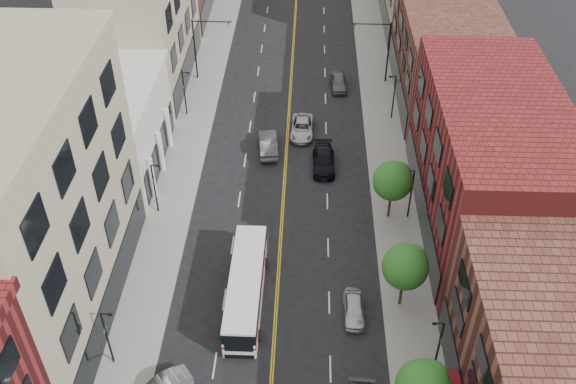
# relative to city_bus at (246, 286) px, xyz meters

# --- Properties ---
(sidewalk_left) EXTENTS (4.00, 110.00, 0.15)m
(sidewalk_left) POSITION_rel_city_bus_xyz_m (-7.73, 21.06, -1.55)
(sidewalk_left) COLOR gray
(sidewalk_left) RESTS_ON ground
(sidewalk_right) EXTENTS (4.00, 110.00, 0.15)m
(sidewalk_right) POSITION_rel_city_bus_xyz_m (12.27, 21.06, -1.55)
(sidewalk_right) COLOR gray
(sidewalk_right) RESTS_ON ground
(bldg_l_tanoffice) EXTENTS (10.00, 22.00, 18.00)m
(bldg_l_tanoffice) POSITION_rel_city_bus_xyz_m (-14.73, -0.94, 7.37)
(bldg_l_tanoffice) COLOR tan
(bldg_l_tanoffice) RESTS_ON ground
(bldg_l_white) EXTENTS (10.00, 14.00, 8.00)m
(bldg_l_white) POSITION_rel_city_bus_xyz_m (-14.73, 17.06, 2.37)
(bldg_l_white) COLOR silver
(bldg_l_white) RESTS_ON ground
(bldg_l_far_a) EXTENTS (10.00, 20.00, 18.00)m
(bldg_l_far_a) POSITION_rel_city_bus_xyz_m (-14.73, 34.06, 7.37)
(bldg_l_far_a) COLOR tan
(bldg_l_far_a) RESTS_ON ground
(bldg_r_mid) EXTENTS (10.00, 22.00, 12.00)m
(bldg_r_mid) POSITION_rel_city_bus_xyz_m (19.27, 10.06, 4.37)
(bldg_r_mid) COLOR maroon
(bldg_r_mid) RESTS_ON ground
(bldg_r_far_a) EXTENTS (10.00, 20.00, 10.00)m
(bldg_r_far_a) POSITION_rel_city_bus_xyz_m (19.27, 31.06, 3.37)
(bldg_r_far_a) COLOR #582C23
(bldg_r_far_a) RESTS_ON ground
(tree_r_2) EXTENTS (3.40, 3.40, 5.59)m
(tree_r_2) POSITION_rel_city_bus_xyz_m (11.66, 0.13, 2.50)
(tree_r_2) COLOR black
(tree_r_2) RESTS_ON sidewalk_right
(tree_r_3) EXTENTS (3.40, 3.40, 5.59)m
(tree_r_3) POSITION_rel_city_bus_xyz_m (11.66, 10.13, 2.50)
(tree_r_3) COLOR black
(tree_r_3) RESTS_ON sidewalk_right
(lamp_l_1) EXTENTS (0.81, 0.55, 5.05)m
(lamp_l_1) POSITION_rel_city_bus_xyz_m (-8.68, -5.94, 1.34)
(lamp_l_1) COLOR black
(lamp_l_1) RESTS_ON sidewalk_left
(lamp_l_2) EXTENTS (0.81, 0.55, 5.05)m
(lamp_l_2) POSITION_rel_city_bus_xyz_m (-8.68, 10.06, 1.34)
(lamp_l_2) COLOR black
(lamp_l_2) RESTS_ON sidewalk_left
(lamp_l_3) EXTENTS (0.81, 0.55, 5.05)m
(lamp_l_3) POSITION_rel_city_bus_xyz_m (-8.68, 26.06, 1.34)
(lamp_l_3) COLOR black
(lamp_l_3) RESTS_ON sidewalk_left
(lamp_r_1) EXTENTS (0.81, 0.55, 5.05)m
(lamp_r_1) POSITION_rel_city_bus_xyz_m (13.22, -5.94, 1.34)
(lamp_r_1) COLOR black
(lamp_r_1) RESTS_ON sidewalk_right
(lamp_r_2) EXTENTS (0.81, 0.55, 5.05)m
(lamp_r_2) POSITION_rel_city_bus_xyz_m (13.22, 10.06, 1.34)
(lamp_r_2) COLOR black
(lamp_r_2) RESTS_ON sidewalk_right
(lamp_r_3) EXTENTS (0.81, 0.55, 5.05)m
(lamp_r_3) POSITION_rel_city_bus_xyz_m (13.22, 26.06, 1.34)
(lamp_r_3) COLOR black
(lamp_r_3) RESTS_ON sidewalk_right
(signal_mast_left) EXTENTS (4.49, 0.18, 7.20)m
(signal_mast_left) POSITION_rel_city_bus_xyz_m (-7.99, 34.06, 3.02)
(signal_mast_left) COLOR black
(signal_mast_left) RESTS_ON sidewalk_left
(signal_mast_right) EXTENTS (4.49, 0.18, 7.20)m
(signal_mast_right) POSITION_rel_city_bus_xyz_m (12.54, 34.06, 3.02)
(signal_mast_right) COLOR black
(signal_mast_right) RESTS_ON sidewalk_right
(city_bus) EXTENTS (2.68, 10.92, 2.80)m
(city_bus) POSITION_rel_city_bus_xyz_m (0.00, 0.00, 0.00)
(city_bus) COLOR silver
(city_bus) RESTS_ON ground
(car_parked_far) EXTENTS (1.59, 3.87, 1.31)m
(car_parked_far) POSITION_rel_city_bus_xyz_m (8.07, -1.09, -0.97)
(car_parked_far) COLOR #B9BDC2
(car_parked_far) RESTS_ON ground
(car_lane_behind) EXTENTS (2.26, 5.14, 1.64)m
(car_lane_behind) POSITION_rel_city_bus_xyz_m (0.47, 19.74, -0.81)
(car_lane_behind) COLOR #505056
(car_lane_behind) RESTS_ON ground
(car_lane_a) EXTENTS (2.23, 5.24, 1.51)m
(car_lane_a) POSITION_rel_city_bus_xyz_m (5.95, 17.26, -0.87)
(car_lane_a) COLOR black
(car_lane_a) RESTS_ON ground
(car_lane_b) EXTENTS (2.46, 5.15, 1.42)m
(car_lane_b) POSITION_rel_city_bus_xyz_m (3.77, 22.94, -0.92)
(car_lane_b) COLOR #B2B3BA
(car_lane_b) RESTS_ON ground
(car_lane_c) EXTENTS (1.95, 4.44, 1.49)m
(car_lane_c) POSITION_rel_city_bus_xyz_m (7.77, 32.46, -0.88)
(car_lane_c) COLOR #58575D
(car_lane_c) RESTS_ON ground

